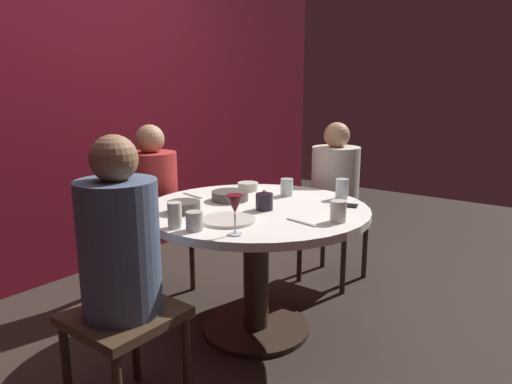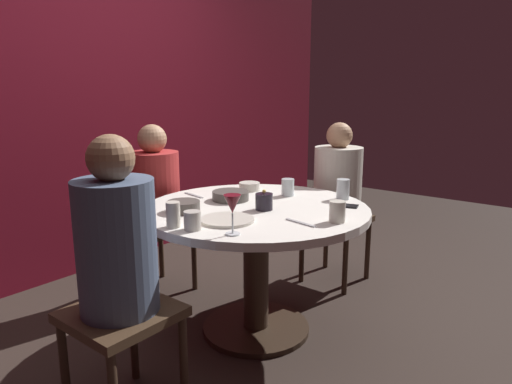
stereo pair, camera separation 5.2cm
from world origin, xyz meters
TOP-DOWN VIEW (x-y plane):
  - ground_plane at (0.00, 0.00)m, footprint 8.00×8.00m
  - back_wall at (0.00, 1.60)m, footprint 6.00×0.10m
  - dining_table at (0.00, 0.00)m, footprint 1.21×1.21m
  - seated_diner_left at (-0.87, 0.00)m, footprint 0.40×0.40m
  - seated_diner_back at (0.00, 0.84)m, footprint 0.40×0.40m
  - seated_diner_right at (0.90, 0.00)m, footprint 0.40×0.40m
  - candle_holder at (-0.02, -0.07)m, footprint 0.09×0.09m
  - wine_glass at (-0.44, -0.22)m, footprint 0.08×0.08m
  - dinner_plate at (-0.31, -0.07)m, footprint 0.26×0.26m
  - cell_phone at (0.30, -0.37)m, footprint 0.11×0.15m
  - bowl_serving_large at (0.29, 0.29)m, footprint 0.13×0.13m
  - bowl_salad_center at (0.03, 0.20)m, footprint 0.21×0.21m
  - bowl_small_white at (-0.31, 0.23)m, footprint 0.17×0.17m
  - cup_near_candle at (0.01, -0.48)m, footprint 0.08×0.08m
  - cup_by_left_diner at (-0.53, 0.06)m, footprint 0.06×0.06m
  - cup_by_right_diner at (-0.50, -0.04)m, footprint 0.08×0.08m
  - cup_center_front at (0.44, -0.28)m, footprint 0.07×0.07m
  - cup_far_edge at (0.32, 0.02)m, footprint 0.07×0.07m
  - fork_near_plate at (-0.02, 0.45)m, footprint 0.05×0.18m
  - knife_near_plate at (-0.12, -0.36)m, footprint 0.05×0.18m

SIDE VIEW (x-z plane):
  - ground_plane at x=0.00m, z-range 0.00..0.00m
  - dining_table at x=0.00m, z-range 0.19..0.92m
  - seated_diner_right at x=0.90m, z-range 0.14..1.26m
  - seated_diner_back at x=0.00m, z-range 0.14..1.26m
  - seated_diner_left at x=-0.87m, z-range 0.13..1.31m
  - fork_near_plate at x=-0.02m, z-range 0.72..0.73m
  - knife_near_plate at x=-0.12m, z-range 0.72..0.73m
  - cell_phone at x=0.30m, z-range 0.72..0.73m
  - dinner_plate at x=-0.31m, z-range 0.72..0.74m
  - bowl_serving_large at x=0.29m, z-range 0.72..0.77m
  - bowl_salad_center at x=0.03m, z-range 0.72..0.77m
  - bowl_small_white at x=-0.31m, z-range 0.72..0.78m
  - cup_by_right_diner at x=-0.50m, z-range 0.72..0.81m
  - candle_holder at x=-0.02m, z-range 0.71..0.82m
  - cup_far_edge at x=0.32m, z-range 0.72..0.82m
  - cup_near_candle at x=0.01m, z-range 0.72..0.82m
  - cup_center_front at x=0.44m, z-range 0.72..0.84m
  - cup_by_left_diner at x=-0.53m, z-range 0.72..0.84m
  - wine_glass at x=-0.44m, z-range 0.76..0.94m
  - back_wall at x=0.00m, z-range 0.00..2.60m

